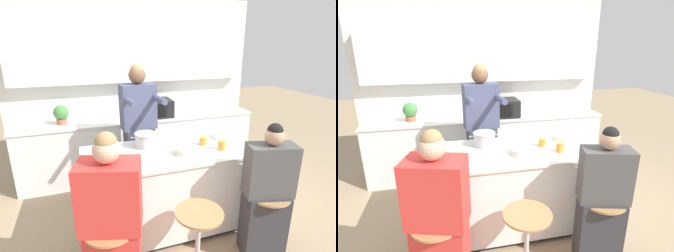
{
  "view_description": "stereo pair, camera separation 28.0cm",
  "coord_description": "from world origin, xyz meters",
  "views": [
    {
      "loc": [
        -0.85,
        -2.44,
        2.05
      ],
      "look_at": [
        0.0,
        0.08,
        1.19
      ],
      "focal_mm": 28.0,
      "sensor_mm": 36.0,
      "label": 1
    },
    {
      "loc": [
        -0.58,
        -2.52,
        2.05
      ],
      "look_at": [
        0.0,
        0.08,
        1.19
      ],
      "focal_mm": 28.0,
      "sensor_mm": 36.0,
      "label": 2
    }
  ],
  "objects": [
    {
      "name": "bar_stool_center",
      "position": [
        0.0,
        -0.74,
        0.4
      ],
      "size": [
        0.42,
        0.42,
        0.67
      ],
      "color": "tan",
      "rests_on": "ground_plane"
    },
    {
      "name": "bar_stool_rightmost",
      "position": [
        0.74,
        -0.69,
        0.4
      ],
      "size": [
        0.42,
        0.42,
        0.67
      ],
      "color": "tan",
      "rests_on": "ground_plane"
    },
    {
      "name": "wall_back",
      "position": [
        0.0,
        1.7,
        1.54
      ],
      "size": [
        3.92,
        0.22,
        2.7
      ],
      "color": "silver",
      "rests_on": "ground_plane"
    },
    {
      "name": "ground_plane",
      "position": [
        0.0,
        0.0,
        0.0
      ],
      "size": [
        16.0,
        16.0,
        0.0
      ],
      "primitive_type": "plane",
      "color": "tan"
    },
    {
      "name": "microwave",
      "position": [
        0.21,
        1.38,
        1.06
      ],
      "size": [
        0.53,
        0.4,
        0.26
      ],
      "color": "black",
      "rests_on": "back_counter"
    },
    {
      "name": "kitchen_island",
      "position": [
        0.0,
        0.0,
        0.47
      ],
      "size": [
        1.85,
        0.83,
        0.94
      ],
      "color": "black",
      "rests_on": "ground_plane"
    },
    {
      "name": "back_counter",
      "position": [
        0.0,
        1.41,
        0.46
      ],
      "size": [
        3.63,
        0.61,
        0.93
      ],
      "color": "white",
      "rests_on": "ground_plane"
    },
    {
      "name": "person_cooking",
      "position": [
        -0.19,
        0.67,
        0.9
      ],
      "size": [
        0.48,
        0.57,
        1.8
      ],
      "rotation": [
        0.0,
        0.0,
        0.11
      ],
      "color": "#383842",
      "rests_on": "ground_plane"
    },
    {
      "name": "cooking_pot",
      "position": [
        -0.22,
        0.19,
        1.02
      ],
      "size": [
        0.33,
        0.25,
        0.16
      ],
      "color": "#B7BABC",
      "rests_on": "kitchen_island"
    },
    {
      "name": "coffee_cup_far",
      "position": [
        0.53,
        -0.15,
        0.99
      ],
      "size": [
        0.12,
        0.08,
        0.1
      ],
      "color": "orange",
      "rests_on": "kitchen_island"
    },
    {
      "name": "potted_plant",
      "position": [
        -1.14,
        1.41,
        1.07
      ],
      "size": [
        0.21,
        0.21,
        0.27
      ],
      "color": "#A86042",
      "rests_on": "back_counter"
    },
    {
      "name": "banana_bunch",
      "position": [
        -0.5,
        -0.08,
        0.96
      ],
      "size": [
        0.18,
        0.13,
        0.06
      ],
      "color": "yellow",
      "rests_on": "kitchen_island"
    },
    {
      "name": "bar_stool_leftmost",
      "position": [
        -0.74,
        -0.69,
        0.4
      ],
      "size": [
        0.42,
        0.42,
        0.67
      ],
      "color": "tan",
      "rests_on": "ground_plane"
    },
    {
      "name": "person_wrapped_blanket",
      "position": [
        -0.72,
        -0.7,
        0.69
      ],
      "size": [
        0.52,
        0.4,
        1.46
      ],
      "rotation": [
        0.0,
        0.0,
        -0.28
      ],
      "color": "red",
      "rests_on": "ground_plane"
    },
    {
      "name": "coffee_cup_near",
      "position": [
        0.4,
        0.04,
        0.98
      ],
      "size": [
        0.12,
        0.08,
        0.09
      ],
      "color": "orange",
      "rests_on": "kitchen_island"
    },
    {
      "name": "person_seated_near",
      "position": [
        0.72,
        -0.7,
        0.62
      ],
      "size": [
        0.48,
        0.35,
        1.37
      ],
      "rotation": [
        0.0,
        0.0,
        -0.25
      ],
      "color": "#333338",
      "rests_on": "ground_plane"
    },
    {
      "name": "mixing_bowl_steel",
      "position": [
        0.12,
        -0.12,
        0.97
      ],
      "size": [
        0.23,
        0.23,
        0.06
      ],
      "color": "silver",
      "rests_on": "kitchen_island"
    },
    {
      "name": "fruit_bowl",
      "position": [
        0.71,
        0.17,
        0.97
      ],
      "size": [
        0.21,
        0.21,
        0.07
      ],
      "color": "white",
      "rests_on": "kitchen_island"
    }
  ]
}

